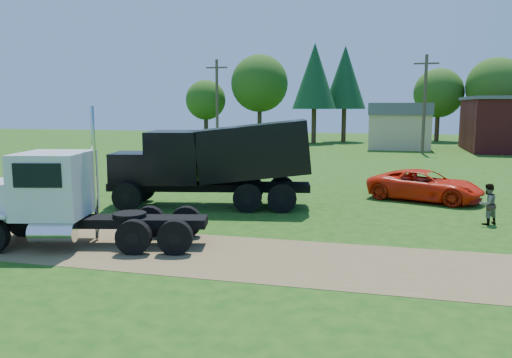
# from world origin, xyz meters

# --- Properties ---
(ground) EXTENTS (140.00, 140.00, 0.00)m
(ground) POSITION_xyz_m (0.00, 0.00, 0.00)
(ground) COLOR #17480F
(ground) RESTS_ON ground
(dirt_track) EXTENTS (120.00, 4.20, 0.01)m
(dirt_track) POSITION_xyz_m (0.00, 0.00, 0.01)
(dirt_track) COLOR brown
(dirt_track) RESTS_ON ground
(white_semi_tractor) EXTENTS (7.39, 3.81, 4.36)m
(white_semi_tractor) POSITION_xyz_m (-7.52, -0.17, 1.49)
(white_semi_tractor) COLOR black
(white_semi_tractor) RESTS_ON ground
(black_dump_truck) EXTENTS (8.95, 4.26, 3.80)m
(black_dump_truck) POSITION_xyz_m (-4.59, 6.87, 2.09)
(black_dump_truck) COLOR black
(black_dump_truck) RESTS_ON ground
(orange_pickup) EXTENTS (5.61, 3.94, 1.42)m
(orange_pickup) POSITION_xyz_m (4.30, 10.56, 0.71)
(orange_pickup) COLOR red
(orange_pickup) RESTS_ON ground
(spectator_b) EXTENTS (0.94, 0.91, 1.53)m
(spectator_b) POSITION_xyz_m (6.15, 6.10, 0.76)
(spectator_b) COLOR #999999
(spectator_b) RESTS_ON ground
(tan_shed) EXTENTS (6.20, 5.40, 4.70)m
(tan_shed) POSITION_xyz_m (4.00, 40.00, 2.42)
(tan_shed) COLOR tan
(tan_shed) RESTS_ON ground
(utility_poles) EXTENTS (42.20, 0.28, 9.00)m
(utility_poles) POSITION_xyz_m (6.00, 35.00, 4.71)
(utility_poles) COLOR #4A3B2A
(utility_poles) RESTS_ON ground
(tree_row) EXTENTS (55.27, 12.88, 11.70)m
(tree_row) POSITION_xyz_m (1.05, 50.22, 6.76)
(tree_row) COLOR #352515
(tree_row) RESTS_ON ground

